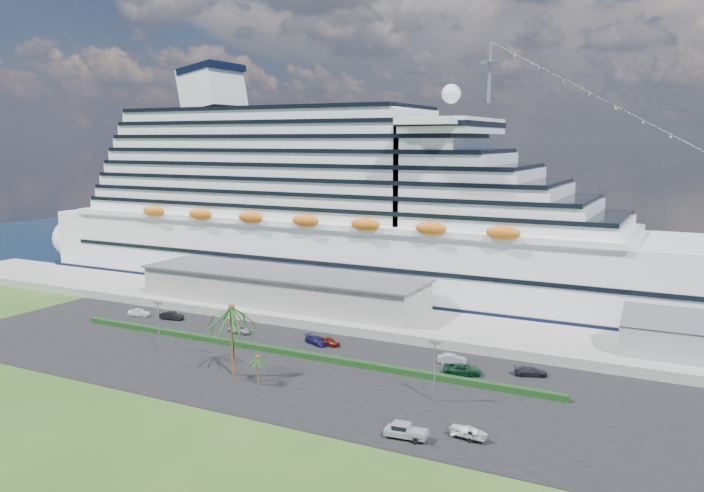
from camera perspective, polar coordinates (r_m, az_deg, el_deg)
The scene contains 21 objects.
ground at distance 96.13m, azimuth -6.42°, elevation -12.32°, with size 420.00×420.00×0.00m, color #254617.
asphalt_lot at distance 104.85m, azimuth -3.04°, elevation -10.41°, with size 140.00×38.00×0.12m, color black.
wharf at distance 129.35m, azimuth 3.48°, elevation -6.29°, with size 240.00×20.00×1.80m, color gray.
water at distance 213.26m, azimuth 13.28°, elevation -0.74°, with size 420.00×160.00×0.02m, color black.
cruise_ship at distance 156.85m, azimuth -0.13°, elevation 2.28°, with size 191.00×38.00×54.00m.
terminal_building at distance 140.00m, azimuth -5.92°, elevation -3.42°, with size 61.00×15.00×6.30m.
hedge at distance 112.71m, azimuth -5.30°, elevation -8.78°, with size 88.00×1.10×0.90m, color black.
lamp_post_left at distance 117.23m, azimuth -15.79°, elevation -5.96°, with size 1.60×0.35×8.27m.
lamp_post_right at distance 92.47m, azimuth 6.90°, elevation -9.68°, with size 1.60×0.35×8.27m.
palm_tall at distance 101.99m, azimuth -9.96°, elevation -5.72°, with size 8.82×8.82×11.13m.
palm_short at distance 99.25m, azimuth -7.84°, elevation -9.42°, with size 3.53×3.53×4.56m.
parked_car_0 at distance 142.24m, azimuth -17.26°, elevation -5.29°, with size 1.80×4.47×1.52m, color white.
parked_car_1 at distance 137.92m, azimuth -14.78°, elevation -5.60°, with size 1.68×4.81×1.59m, color black.
parked_car_2 at distance 125.91m, azimuth -9.28°, elevation -6.89°, with size 2.02×4.39×1.22m, color gray.
parked_car_3 at distance 117.88m, azimuth -2.99°, elevation -7.83°, with size 1.96×4.81×1.40m, color #181345.
parked_car_4 at distance 117.22m, azimuth -1.97°, elevation -7.92°, with size 1.68×4.18×1.42m, color #5E160C.
parked_car_5 at distance 109.18m, azimuth 8.31°, elevation -9.27°, with size 1.55×4.45×1.47m, color #A7AAAE.
parked_car_6 at distance 104.47m, azimuth 9.16°, elevation -10.10°, with size 2.63×5.70×1.58m, color #0D341A.
parked_car_7 at distance 106.07m, azimuth 14.62°, elevation -10.03°, with size 1.97×4.84×1.40m, color black.
pickup_truck at distance 82.82m, azimuth 4.45°, elevation -15.06°, with size 5.20×2.35×1.78m.
boat_trailer at distance 83.49m, azimuth 9.69°, elevation -14.94°, with size 5.39×3.71×1.52m.
Camera 1 is at (50.09, -74.39, 34.61)m, focal length 35.00 mm.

